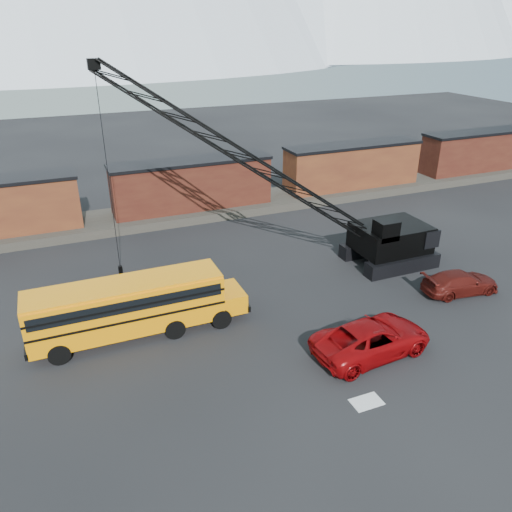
{
  "coord_description": "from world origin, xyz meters",
  "views": [
    {
      "loc": [
        -10.67,
        -18.1,
        15.35
      ],
      "look_at": [
        -0.64,
        6.11,
        3.0
      ],
      "focal_mm": 35.0,
      "sensor_mm": 36.0,
      "label": 1
    }
  ],
  "objects": [
    {
      "name": "maroon_suv",
      "position": [
        11.46,
        2.21,
        0.71
      ],
      "size": [
        5.07,
        2.52,
        1.41
      ],
      "primitive_type": "imported",
      "rotation": [
        0.0,
        0.0,
        1.46
      ],
      "color": "#48100C",
      "rests_on": "ground"
    },
    {
      "name": "school_bus",
      "position": [
        -7.98,
        5.31,
        1.79
      ],
      "size": [
        11.65,
        2.65,
        3.19
      ],
      "color": "orange",
      "rests_on": "ground"
    },
    {
      "name": "ground",
      "position": [
        0.0,
        0.0,
        0.0
      ],
      "size": [
        160.0,
        160.0,
        0.0
      ],
      "primitive_type": "plane",
      "color": "black",
      "rests_on": "ground"
    },
    {
      "name": "snow_patch",
      "position": [
        0.5,
        -4.0,
        0.01
      ],
      "size": [
        1.4,
        0.9,
        0.02
      ],
      "primitive_type": "cube",
      "color": "silver",
      "rests_on": "ground"
    },
    {
      "name": "boxcar_east_near",
      "position": [
        16.0,
        22.0,
        2.76
      ],
      "size": [
        13.7,
        3.1,
        4.17
      ],
      "color": "#491F14",
      "rests_on": "gravel_berm"
    },
    {
      "name": "red_pickup",
      "position": [
        2.75,
        -0.96,
        0.88
      ],
      "size": [
        6.55,
        3.46,
        1.75
      ],
      "primitive_type": "imported",
      "rotation": [
        0.0,
        0.0,
        1.66
      ],
      "color": "maroon",
      "rests_on": "ground"
    },
    {
      "name": "boxcar_east_far",
      "position": [
        32.0,
        22.0,
        2.76
      ],
      "size": [
        13.7,
        3.1,
        4.17
      ],
      "color": "#492014",
      "rests_on": "gravel_berm"
    },
    {
      "name": "boxcar_mid",
      "position": [
        0.0,
        22.0,
        2.76
      ],
      "size": [
        13.7,
        3.1,
        4.17
      ],
      "color": "#492014",
      "rests_on": "gravel_berm"
    },
    {
      "name": "gravel_berm",
      "position": [
        0.0,
        22.0,
        0.35
      ],
      "size": [
        120.0,
        5.0,
        0.7
      ],
      "primitive_type": "cube",
      "color": "#403C34",
      "rests_on": "ground"
    },
    {
      "name": "crawler_crane",
      "position": [
        0.48,
        10.22,
        7.64
      ],
      "size": [
        20.92,
        7.86,
        13.7
      ],
      "color": "black",
      "rests_on": "ground"
    }
  ]
}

